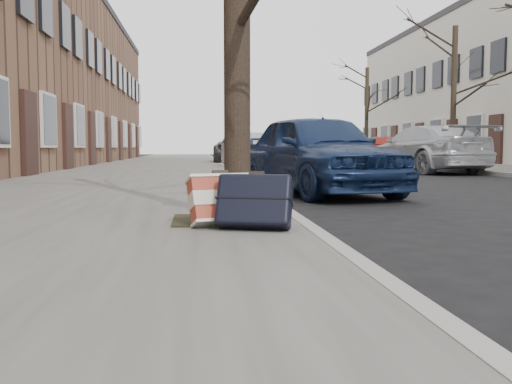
{
  "coord_description": "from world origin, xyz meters",
  "views": [
    {
      "loc": [
        -2.19,
        -3.96,
        0.79
      ],
      "look_at": [
        -1.71,
        0.8,
        0.41
      ],
      "focal_mm": 40.0,
      "sensor_mm": 36.0,
      "label": 1
    }
  ],
  "objects": [
    {
      "name": "suitcase_red",
      "position": [
        -1.98,
        0.83,
        0.34
      ],
      "size": [
        0.64,
        0.47,
        0.44
      ],
      "primitive_type": "cube",
      "rotation": [
        -0.42,
        0.0,
        0.31
      ],
      "color": "maroon",
      "rests_on": "near_sidewalk"
    },
    {
      "name": "far_sidewalk",
      "position": [
        7.8,
        15.0,
        0.06
      ],
      "size": [
        4.0,
        70.0,
        0.12
      ],
      "primitive_type": "cube",
      "color": "gray",
      "rests_on": "ground"
    },
    {
      "name": "car_near_front",
      "position": [
        -0.2,
        5.46,
        0.69
      ],
      "size": [
        2.48,
        4.3,
        1.38
      ],
      "primitive_type": "imported",
      "rotation": [
        0.0,
        0.0,
        0.22
      ],
      "color": "#142448",
      "rests_on": "ground"
    },
    {
      "name": "dirt_patch",
      "position": [
        -2.0,
        1.2,
        0.13
      ],
      "size": [
        0.85,
        0.85,
        0.02
      ],
      "primitive_type": "cube",
      "color": "black",
      "rests_on": "near_sidewalk"
    },
    {
      "name": "car_far_back",
      "position": [
        4.74,
        16.82,
        0.64
      ],
      "size": [
        2.51,
        4.01,
        1.27
      ],
      "primitive_type": "imported",
      "rotation": [
        0.0,
        0.0,
        2.85
      ],
      "color": "maroon",
      "rests_on": "ground"
    },
    {
      "name": "tree_far_b",
      "position": [
        7.2,
        16.4,
        2.67
      ],
      "size": [
        0.21,
        0.21,
        5.09
      ],
      "primitive_type": "cylinder",
      "color": "black",
      "rests_on": "far_sidewalk"
    },
    {
      "name": "car_near_mid",
      "position": [
        -0.22,
        15.49,
        0.64
      ],
      "size": [
        2.28,
        4.12,
        1.29
      ],
      "primitive_type": "imported",
      "rotation": [
        0.0,
        0.0,
        0.25
      ],
      "color": "#A9ACB1",
      "rests_on": "ground"
    },
    {
      "name": "suitcase_navy",
      "position": [
        -1.74,
        0.6,
        0.36
      ],
      "size": [
        0.68,
        0.51,
        0.47
      ],
      "primitive_type": "cube",
      "rotation": [
        -0.42,
        0.0,
        -0.3
      ],
      "color": "black",
      "rests_on": "near_sidewalk"
    },
    {
      "name": "car_far_front",
      "position": [
        4.76,
        13.09,
        0.72
      ],
      "size": [
        2.87,
        5.22,
        1.43
      ],
      "primitive_type": "imported",
      "rotation": [
        0.0,
        0.0,
        3.32
      ],
      "color": "#AAADB2",
      "rests_on": "ground"
    },
    {
      "name": "ground",
      "position": [
        0.0,
        0.0,
        0.0
      ],
      "size": [
        120.0,
        120.0,
        0.0
      ],
      "primitive_type": "plane",
      "color": "black",
      "rests_on": "ground"
    },
    {
      "name": "near_sidewalk",
      "position": [
        -3.7,
        15.0,
        0.06
      ],
      "size": [
        5.0,
        70.0,
        0.12
      ],
      "primitive_type": "cube",
      "color": "slate",
      "rests_on": "ground"
    },
    {
      "name": "tree_far_c",
      "position": [
        7.2,
        27.33,
        2.66
      ],
      "size": [
        0.21,
        0.21,
        5.09
      ],
      "primitive_type": "cylinder",
      "color": "black",
      "rests_on": "far_sidewalk"
    },
    {
      "name": "car_near_back",
      "position": [
        -0.3,
        22.24,
        0.69
      ],
      "size": [
        2.59,
        5.09,
        1.38
      ],
      "primitive_type": "imported",
      "rotation": [
        0.0,
        0.0,
        -0.06
      ],
      "color": "#3A3A3F",
      "rests_on": "ground"
    }
  ]
}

